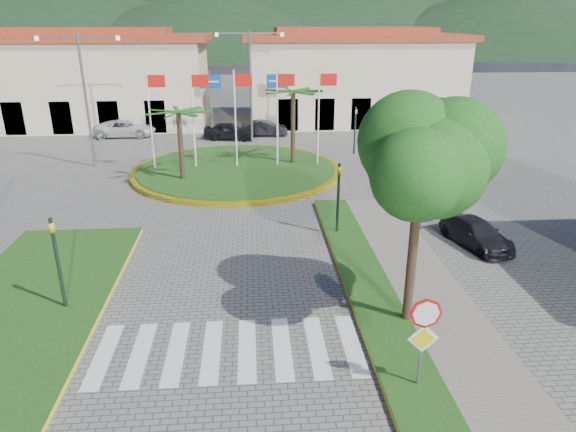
{
  "coord_description": "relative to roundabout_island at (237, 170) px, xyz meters",
  "views": [
    {
      "loc": [
        0.85,
        -8.28,
        8.8
      ],
      "look_at": [
        2.07,
        8.0,
        2.48
      ],
      "focal_mm": 32.0,
      "sensor_mm": 36.0,
      "label": 1
    }
  ],
  "objects": [
    {
      "name": "hill_far_east",
      "position": [
        70.0,
        113.0,
        8.83
      ],
      "size": [
        120.0,
        120.0,
        18.0
      ],
      "primitive_type": "cone",
      "color": "black",
      "rests_on": "ground"
    },
    {
      "name": "direction_sign_west",
      "position": [
        -2.0,
        8.97,
        3.36
      ],
      "size": [
        1.6,
        0.14,
        5.2
      ],
      "color": "slate",
      "rests_on": "ground"
    },
    {
      "name": "car_dark_a",
      "position": [
        -0.75,
        9.13,
        0.49
      ],
      "size": [
        4.07,
        2.18,
        1.32
      ],
      "primitive_type": "imported",
      "rotation": [
        0.0,
        0.0,
        1.4
      ],
      "color": "black",
      "rests_on": "ground"
    },
    {
      "name": "roundabout_island",
      "position": [
        0.0,
        0.0,
        0.0
      ],
      "size": [
        12.7,
        12.7,
        6.0
      ],
      "color": "yellow",
      "rests_on": "ground"
    },
    {
      "name": "car_dark_b",
      "position": [
        2.0,
        10.22,
        0.43
      ],
      "size": [
        3.73,
        1.47,
        1.21
      ],
      "primitive_type": "imported",
      "rotation": [
        0.0,
        0.0,
        1.52
      ],
      "color": "black",
      "rests_on": "ground"
    },
    {
      "name": "street_lamp_centre",
      "position": [
        1.0,
        8.0,
        4.33
      ],
      "size": [
        4.8,
        0.16,
        8.0
      ],
      "color": "slate",
      "rests_on": "ground"
    },
    {
      "name": "car_side_right",
      "position": [
        10.03,
        -11.51,
        0.36
      ],
      "size": [
        2.44,
        3.93,
        1.06
      ],
      "primitive_type": "imported",
      "rotation": [
        0.0,
        0.0,
        0.28
      ],
      "color": "black",
      "rests_on": "ground"
    },
    {
      "name": "white_van",
      "position": [
        -8.99,
        10.76,
        0.48
      ],
      "size": [
        4.71,
        2.23,
        1.3
      ],
      "primitive_type": "imported",
      "rotation": [
        0.0,
        0.0,
        1.59
      ],
      "color": "silver",
      "rests_on": "ground"
    },
    {
      "name": "street_lamp_west",
      "position": [
        -9.0,
        2.0,
        4.33
      ],
      "size": [
        4.8,
        0.16,
        8.0
      ],
      "color": "slate",
      "rests_on": "ground"
    },
    {
      "name": "verge_right",
      "position": [
        4.8,
        -20.0,
        -0.08
      ],
      "size": [
        1.6,
        28.0,
        0.18
      ],
      "primitive_type": "cube",
      "color": "#1C4413",
      "rests_on": "ground"
    },
    {
      "name": "stop_sign",
      "position": [
        4.9,
        -20.04,
        1.62
      ],
      "size": [
        0.8,
        0.11,
        2.65
      ],
      "color": "slate",
      "rests_on": "ground"
    },
    {
      "name": "building_left",
      "position": [
        -14.0,
        16.0,
        3.73
      ],
      "size": [
        23.32,
        9.54,
        8.05
      ],
      "color": "beige",
      "rests_on": "ground"
    },
    {
      "name": "hill_far_west",
      "position": [
        -55.0,
        118.0,
        10.83
      ],
      "size": [
        140.0,
        140.0,
        22.0
      ],
      "primitive_type": "cone",
      "color": "black",
      "rests_on": "ground"
    },
    {
      "name": "traffic_light_left",
      "position": [
        -5.2,
        -15.5,
        1.77
      ],
      "size": [
        0.15,
        0.18,
        3.2
      ],
      "color": "black",
      "rests_on": "ground"
    },
    {
      "name": "hill_near_back",
      "position": [
        -10.0,
        108.0,
        7.83
      ],
      "size": [
        110.0,
        110.0,
        16.0
      ],
      "primitive_type": "cone",
      "color": "black",
      "rests_on": "ground"
    },
    {
      "name": "traffic_light_right",
      "position": [
        4.5,
        -10.0,
        1.77
      ],
      "size": [
        0.15,
        0.18,
        3.2
      ],
      "color": "black",
      "rests_on": "ground"
    },
    {
      "name": "median_left",
      "position": [
        -6.5,
        -16.0,
        -0.08
      ],
      "size": [
        5.0,
        14.0,
        0.18
      ],
      "primitive_type": "cube",
      "color": "#1C4413",
      "rests_on": "ground"
    },
    {
      "name": "direction_sign_east",
      "position": [
        3.0,
        8.97,
        3.36
      ],
      "size": [
        1.6,
        0.14,
        5.2
      ],
      "color": "slate",
      "rests_on": "ground"
    },
    {
      "name": "traffic_light_far",
      "position": [
        8.0,
        4.0,
        1.77
      ],
      "size": [
        0.18,
        0.15,
        3.2
      ],
      "color": "black",
      "rests_on": "ground"
    },
    {
      "name": "deciduous_tree",
      "position": [
        5.5,
        -17.0,
        5.01
      ],
      "size": [
        3.6,
        3.6,
        6.8
      ],
      "color": "black",
      "rests_on": "ground"
    },
    {
      "name": "crosswalk",
      "position": [
        -0.0,
        -18.0,
        -0.16
      ],
      "size": [
        8.0,
        3.0,
        0.01
      ],
      "primitive_type": "cube",
      "color": "silver",
      "rests_on": "ground"
    },
    {
      "name": "sidewalk_right",
      "position": [
        6.0,
        -20.0,
        -0.09
      ],
      "size": [
        4.0,
        28.0,
        0.15
      ],
      "primitive_type": "cube",
      "color": "gray",
      "rests_on": "ground"
    },
    {
      "name": "building_right",
      "position": [
        10.0,
        16.0,
        3.73
      ],
      "size": [
        19.08,
        9.54,
        8.05
      ],
      "color": "beige",
      "rests_on": "ground"
    }
  ]
}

